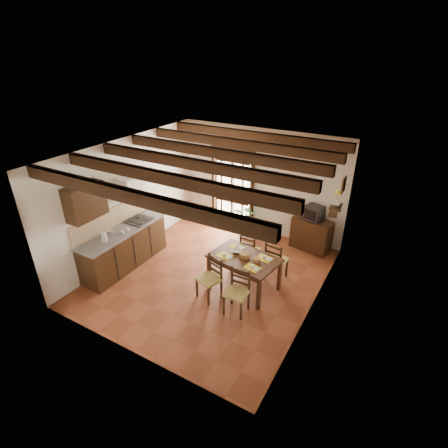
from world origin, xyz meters
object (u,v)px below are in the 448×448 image
Objects in this scene: chair_far_left at (250,257)px; dining_table at (244,261)px; chair_far_right at (276,267)px; chair_near_left at (210,285)px; sideboard at (311,235)px; pendant_lamp at (249,195)px; crt_tv at (314,213)px; kitchen_counter at (124,247)px; potted_plant at (246,215)px; chair_near_right at (237,299)px.

dining_table is at bearing 106.99° from chair_far_left.
chair_near_left is at bearing 61.51° from chair_far_right.
sideboard is 1.13× the size of pendant_lamp.
dining_table is at bearing -93.68° from crt_tv.
sideboard is at bearing -93.77° from chair_far_right.
chair_far_right reaches higher than sideboard.
dining_table is 1.77× the size of pendant_lamp.
dining_table is at bearing 12.41° from kitchen_counter.
sideboard is at bearing 80.64° from dining_table.
chair_far_left is 1.61m from potted_plant.
chair_near_right is at bearing -64.12° from dining_table.
chair_near_right reaches higher than sideboard.
crt_tv is at bearing 2.94° from potted_plant.
potted_plant is (-0.55, 2.76, 0.28)m from chair_near_left.
chair_near_left is at bearing -121.26° from pendant_lamp.
potted_plant reaches higher than chair_near_left.
sideboard is at bearing -123.15° from chair_far_left.
kitchen_counter is at bearing -165.63° from pendant_lamp.
chair_far_right is at bearing 21.21° from kitchen_counter.
chair_near_left is (2.31, -0.03, -0.19)m from kitchen_counter.
pendant_lamp is at bearing 109.39° from chair_far_left.
chair_far_left is at bearing 98.91° from chair_near_left.
kitchen_counter is 2.47× the size of chair_near_left.
crt_tv reaches higher than chair_near_left.
crt_tv is 2.48m from pendant_lamp.
sideboard is at bearing 38.89° from kitchen_counter.
crt_tv is (0.74, 2.21, 0.35)m from dining_table.
crt_tv is at bearing 38.84° from kitchen_counter.
sideboard is (0.97, 1.47, 0.14)m from chair_far_left.
potted_plant reaches higher than crt_tv.
chair_near_right is 3.09m from crt_tv.
chair_far_left is 0.48× the size of potted_plant.
chair_far_right is 0.96× the size of sideboard.
chair_far_left is (-0.23, 0.75, -0.38)m from dining_table.
pendant_lamp is (2.76, 0.71, 1.60)m from kitchen_counter.
kitchen_counter is 3.45m from chair_far_right.
crt_tv is 0.57× the size of pendant_lamp.
kitchen_counter is 2.48× the size of chair_near_right.
kitchen_counter is 3.27m from pendant_lamp.
chair_near_right is (0.22, -0.75, -0.37)m from dining_table.
chair_far_left is 1.90m from crt_tv.
potted_plant is at bearing -166.17° from sideboard.
chair_near_left is 2.83m from potted_plant.
pendant_lamp reaches higher than chair_far_right.
potted_plant is at bearing 119.41° from chair_near_left.
kitchen_counter is 2.35× the size of sideboard.
potted_plant is at bearing -60.22° from chair_far_left.
chair_far_right is at bearing 63.89° from dining_table.
dining_table is 1.43m from pendant_lamp.
chair_far_left is 1.79× the size of crt_tv.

